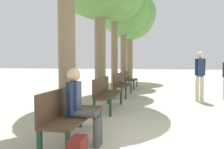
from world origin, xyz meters
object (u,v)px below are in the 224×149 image
at_px(tree_row_4, 130,15).
at_px(person_seated, 81,104).
at_px(bench_row_0, 70,111).
at_px(bench_row_2, 121,83).
at_px(bench_row_3, 130,78).
at_px(bench_row_1, 106,91).
at_px(tree_row_3, 124,10).
at_px(pedestrian_mid, 200,73).

bearing_deg(tree_row_4, person_seated, -86.27).
distance_m(bench_row_0, person_seated, 0.31).
bearing_deg(person_seated, bench_row_0, 154.59).
relative_size(bench_row_2, bench_row_3, 1.00).
bearing_deg(bench_row_1, tree_row_3, 94.74).
relative_size(bench_row_1, tree_row_3, 0.28).
bearing_deg(tree_row_4, bench_row_2, -85.37).
xyz_separation_m(tree_row_3, tree_row_4, (0.00, 2.81, 0.35)).
bearing_deg(tree_row_4, pedestrian_mid, -65.16).
height_order(bench_row_1, tree_row_3, tree_row_3).
distance_m(bench_row_0, tree_row_3, 10.20).
height_order(bench_row_2, pedestrian_mid, pedestrian_mid).
bearing_deg(person_seated, bench_row_2, 92.59).
bearing_deg(bench_row_1, bench_row_3, 90.00).
bearing_deg(bench_row_1, bench_row_0, -90.00).
distance_m(bench_row_2, tree_row_4, 8.14).
distance_m(bench_row_2, bench_row_3, 2.65).
height_order(tree_row_3, pedestrian_mid, tree_row_3).
bearing_deg(pedestrian_mid, bench_row_1, -145.78).
distance_m(bench_row_1, bench_row_2, 2.65).
relative_size(bench_row_1, tree_row_4, 0.25).
bearing_deg(bench_row_2, tree_row_4, 94.63).
bearing_deg(pedestrian_mid, bench_row_2, 167.46).
bearing_deg(tree_row_4, bench_row_3, -82.51).
bearing_deg(tree_row_3, person_seated, -85.17).
height_order(bench_row_1, person_seated, person_seated).
relative_size(person_seated, pedestrian_mid, 0.73).
xyz_separation_m(bench_row_0, tree_row_4, (-0.56, 12.22, 4.26)).
distance_m(bench_row_3, tree_row_3, 4.20).
bearing_deg(tree_row_3, pedestrian_mid, -53.62).
distance_m(bench_row_0, bench_row_1, 2.65).
distance_m(tree_row_4, pedestrian_mid, 9.16).
relative_size(bench_row_1, person_seated, 1.32).
distance_m(bench_row_3, person_seated, 8.08).
height_order(bench_row_0, tree_row_3, tree_row_3).
bearing_deg(bench_row_1, pedestrian_mid, 34.22).
xyz_separation_m(bench_row_2, tree_row_4, (-0.56, 6.91, 4.26)).
relative_size(bench_row_0, bench_row_2, 1.00).
xyz_separation_m(bench_row_2, bench_row_3, (0.00, 2.65, 0.00)).
xyz_separation_m(bench_row_0, bench_row_1, (0.00, 2.65, 0.00)).
relative_size(tree_row_3, pedestrian_mid, 3.42).
relative_size(bench_row_3, tree_row_4, 0.25).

